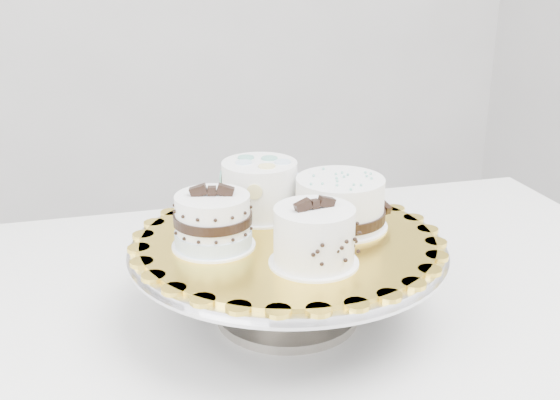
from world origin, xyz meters
name	(u,v)px	position (x,y,z in m)	size (l,w,h in m)	color
table	(263,358)	(0.07, 0.09, 0.68)	(1.39, 1.02, 0.75)	white
cake_stand	(288,266)	(0.09, 0.07, 0.83)	(0.41, 0.41, 0.11)	gray
cake_board	(288,239)	(0.09, 0.07, 0.86)	(0.37, 0.37, 0.01)	gold
cake_swirl	(314,238)	(0.09, -0.01, 0.90)	(0.11, 0.11, 0.08)	white
cake_banded	(213,223)	(0.00, 0.08, 0.90)	(0.12, 0.12, 0.08)	white
cake_dots	(260,188)	(0.09, 0.16, 0.90)	(0.12, 0.12, 0.08)	white
cake_ribbon	(340,204)	(0.17, 0.08, 0.90)	(0.14, 0.13, 0.07)	white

